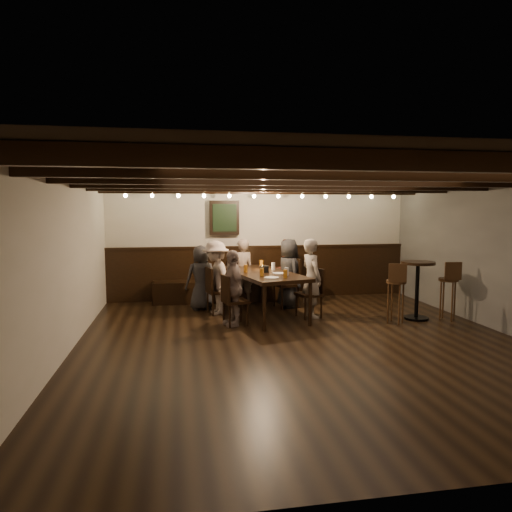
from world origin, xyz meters
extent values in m
plane|color=black|center=(0.00, 0.00, 0.00)|extent=(7.00, 7.00, 0.00)
plane|color=black|center=(0.00, 0.00, 2.40)|extent=(7.00, 7.00, 0.00)
plane|color=beige|center=(0.00, 3.50, 1.20)|extent=(6.50, 0.00, 6.50)
plane|color=#484846|center=(3.25, 0.00, 1.20)|extent=(0.00, 7.00, 7.00)
plane|color=beige|center=(-3.25, 0.00, 1.20)|extent=(0.00, 7.00, 7.00)
cube|color=black|center=(0.00, 3.46, 0.55)|extent=(6.50, 0.08, 1.10)
cube|color=black|center=(-0.80, 3.20, 0.23)|extent=(3.00, 0.45, 0.45)
cube|color=black|center=(-0.80, 3.40, 1.75)|extent=(0.62, 0.12, 0.72)
cube|color=black|center=(-0.80, 3.33, 1.75)|extent=(0.50, 0.02, 0.58)
cube|color=black|center=(0.00, -2.90, 2.31)|extent=(6.50, 0.10, 0.16)
cube|color=black|center=(0.00, -1.74, 2.31)|extent=(6.50, 0.10, 0.16)
cube|color=black|center=(0.00, -0.58, 2.31)|extent=(6.50, 0.10, 0.16)
cube|color=black|center=(0.00, 0.58, 2.31)|extent=(6.50, 0.10, 0.16)
cube|color=black|center=(0.00, 1.74, 2.31)|extent=(6.50, 0.10, 0.16)
cube|color=black|center=(0.00, 2.90, 2.31)|extent=(6.50, 0.10, 0.16)
sphere|color=#FFE099|center=(-2.75, 2.88, 2.19)|extent=(0.07, 0.07, 0.07)
sphere|color=#FFE099|center=(-1.38, 2.88, 2.19)|extent=(0.07, 0.07, 0.07)
sphere|color=#FFE099|center=(0.00, 2.88, 2.19)|extent=(0.07, 0.07, 0.07)
sphere|color=#FFE099|center=(1.38, 2.88, 2.19)|extent=(0.07, 0.07, 0.07)
sphere|color=#FFE099|center=(2.75, 2.88, 2.19)|extent=(0.07, 0.07, 0.07)
cube|color=black|center=(-0.27, 1.82, 0.76)|extent=(1.41, 2.29, 0.06)
cylinder|color=black|center=(-0.44, 0.76, 0.37)|extent=(0.06, 0.06, 0.73)
cylinder|color=black|center=(-0.89, 2.70, 0.37)|extent=(0.06, 0.06, 0.73)
cylinder|color=black|center=(0.36, 0.94, 0.37)|extent=(0.06, 0.06, 0.73)
cylinder|color=black|center=(-0.09, 2.89, 0.37)|extent=(0.06, 0.06, 0.73)
cube|color=black|center=(-1.05, 2.10, 0.41)|extent=(0.48, 0.48, 0.05)
cube|color=black|center=(-1.22, 2.06, 0.65)|extent=(0.13, 0.40, 0.44)
cube|color=black|center=(-0.85, 1.23, 0.40)|extent=(0.46, 0.46, 0.05)
cube|color=black|center=(-1.02, 1.19, 0.64)|extent=(0.12, 0.39, 0.42)
cube|color=black|center=(0.31, 2.42, 0.46)|extent=(0.53, 0.53, 0.05)
cube|color=black|center=(0.51, 2.46, 0.72)|extent=(0.14, 0.44, 0.48)
cube|color=black|center=(0.52, 1.54, 0.42)|extent=(0.48, 0.48, 0.05)
cube|color=black|center=(0.70, 1.58, 0.66)|extent=(0.13, 0.40, 0.44)
imported|color=#2C2B2E|center=(-1.35, 2.50, 0.62)|extent=(0.68, 0.52, 1.25)
imported|color=gray|center=(-0.50, 2.85, 0.67)|extent=(0.55, 0.42, 1.34)
imported|color=#51271B|center=(0.41, 2.90, 0.66)|extent=(0.73, 0.63, 1.31)
imported|color=#B5A499|center=(-1.10, 2.09, 0.68)|extent=(0.69, 0.97, 1.36)
imported|color=gray|center=(-0.89, 1.21, 0.63)|extent=(0.47, 0.79, 1.27)
imported|color=black|center=(0.36, 2.43, 0.67)|extent=(0.57, 0.74, 1.35)
imported|color=gray|center=(0.57, 1.55, 0.71)|extent=(0.45, 0.58, 1.41)
cylinder|color=#BF7219|center=(-0.70, 2.44, 0.87)|extent=(0.07, 0.07, 0.14)
cylinder|color=#BF7219|center=(-0.17, 2.51, 0.87)|extent=(0.07, 0.07, 0.14)
cylinder|color=#BF7219|center=(-0.58, 1.85, 0.87)|extent=(0.07, 0.07, 0.14)
cylinder|color=silver|center=(-0.02, 2.09, 0.87)|extent=(0.07, 0.07, 0.14)
cylinder|color=#BF7219|center=(-0.38, 1.33, 0.87)|extent=(0.07, 0.07, 0.14)
cylinder|color=silver|center=(0.05, 1.33, 0.87)|extent=(0.07, 0.07, 0.14)
cylinder|color=#BF7219|center=(-0.04, 1.05, 0.87)|extent=(0.07, 0.07, 0.14)
cylinder|color=white|center=(-0.25, 1.11, 0.80)|extent=(0.24, 0.24, 0.01)
cylinder|color=white|center=(-0.02, 1.57, 0.80)|extent=(0.24, 0.24, 0.01)
cube|color=black|center=(-0.25, 1.77, 0.86)|extent=(0.15, 0.10, 0.12)
cylinder|color=beige|center=(-0.22, 2.14, 0.82)|extent=(0.05, 0.05, 0.05)
cylinder|color=black|center=(2.35, 1.08, 0.02)|extent=(0.42, 0.42, 0.04)
cylinder|color=black|center=(2.35, 1.08, 0.50)|extent=(0.07, 0.07, 0.96)
cylinder|color=black|center=(2.35, 1.08, 1.00)|extent=(0.58, 0.58, 0.05)
cylinder|color=#3C2413|center=(1.85, 0.88, 0.71)|extent=(0.33, 0.33, 0.05)
cube|color=#3C2413|center=(1.80, 0.74, 0.89)|extent=(0.28, 0.13, 0.31)
cylinder|color=#3C2413|center=(2.85, 0.93, 0.71)|extent=(0.33, 0.33, 0.05)
cube|color=#3C2413|center=(2.83, 0.78, 0.89)|extent=(0.29, 0.06, 0.31)
camera|label=1|loc=(-1.78, -6.21, 1.95)|focal=32.00mm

